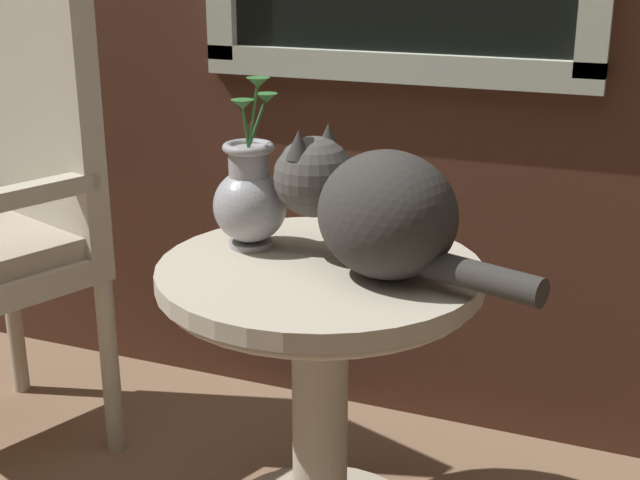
# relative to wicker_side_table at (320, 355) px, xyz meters

# --- Properties ---
(wicker_side_table) EXTENTS (0.62, 0.62, 0.62)m
(wicker_side_table) POSITION_rel_wicker_side_table_xyz_m (0.00, 0.00, 0.00)
(wicker_side_table) COLOR #B2A893
(wicker_side_table) RESTS_ON ground_plane
(cat) EXTENTS (0.54, 0.31, 0.25)m
(cat) POSITION_rel_wicker_side_table_xyz_m (0.10, 0.00, 0.31)
(cat) COLOR #33302D
(cat) RESTS_ON wicker_side_table
(pewter_vase_with_ivy) EXTENTS (0.15, 0.15, 0.35)m
(pewter_vase_with_ivy) POSITION_rel_wicker_side_table_xyz_m (-0.17, 0.05, 0.29)
(pewter_vase_with_ivy) COLOR #99999E
(pewter_vase_with_ivy) RESTS_ON wicker_side_table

